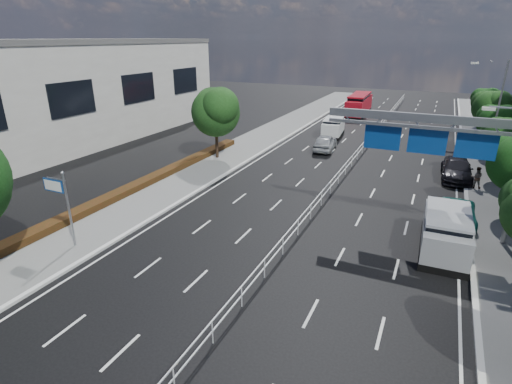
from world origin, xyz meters
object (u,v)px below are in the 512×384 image
at_px(white_minivan, 333,127).
at_px(parked_car_teal, 457,214).
at_px(overhead_gantry, 443,138).
at_px(near_car_silver, 325,142).
at_px(pedestrian_b, 477,177).
at_px(parked_car_dark, 457,169).
at_px(toilet_sign, 60,196).
at_px(silver_minivan, 446,232).
at_px(near_car_dark, 356,108).
at_px(red_bus, 359,104).

height_order(white_minivan, parked_car_teal, white_minivan).
distance_m(overhead_gantry, near_car_silver, 18.99).
height_order(near_car_silver, pedestrian_b, pedestrian_b).
height_order(white_minivan, parked_car_dark, white_minivan).
relative_size(overhead_gantry, white_minivan, 2.09).
bearing_deg(toilet_sign, pedestrian_b, 42.71).
distance_m(overhead_gantry, pedestrian_b, 10.46).
relative_size(parked_car_dark, pedestrian_b, 3.35).
xyz_separation_m(near_car_silver, pedestrian_b, (13.25, -6.23, 0.16)).
height_order(overhead_gantry, white_minivan, overhead_gantry).
distance_m(near_car_silver, pedestrian_b, 14.64).
bearing_deg(silver_minivan, parked_car_dark, 85.74).
xyz_separation_m(overhead_gantry, parked_car_dark, (1.56, 11.08, -4.81)).
bearing_deg(near_car_dark, near_car_silver, 99.10).
xyz_separation_m(overhead_gantry, parked_car_teal, (1.56, 1.95, -4.99)).
height_order(silver_minivan, parked_car_dark, silver_minivan).
relative_size(white_minivan, pedestrian_b, 3.01).
xyz_separation_m(overhead_gantry, silver_minivan, (0.88, -2.10, -4.51)).
height_order(toilet_sign, near_car_dark, toilet_sign).
height_order(red_bus, near_car_dark, red_bus).
relative_size(red_bus, near_car_dark, 2.08).
bearing_deg(pedestrian_b, white_minivan, -41.11).
bearing_deg(near_car_silver, silver_minivan, 117.88).
bearing_deg(toilet_sign, silver_minivan, 23.16).
bearing_deg(white_minivan, overhead_gantry, -68.15).
distance_m(overhead_gantry, white_minivan, 24.81).
xyz_separation_m(toilet_sign, parked_car_teal, (19.25, 12.00, -2.32)).
bearing_deg(parked_car_dark, near_car_silver, 159.07).
bearing_deg(silver_minivan, overhead_gantry, 111.44).
distance_m(near_car_dark, silver_minivan, 41.56).
bearing_deg(near_car_dark, silver_minivan, 113.18).
distance_m(white_minivan, parked_car_dark, 16.60).
bearing_deg(red_bus, pedestrian_b, -64.36).
relative_size(white_minivan, parked_car_dark, 0.90).
relative_size(red_bus, parked_car_dark, 1.85).
bearing_deg(near_car_dark, parked_car_dark, 122.29).
height_order(near_car_silver, parked_car_teal, near_car_silver).
relative_size(white_minivan, parked_car_teal, 1.10).
bearing_deg(silver_minivan, near_car_silver, 121.83).
bearing_deg(red_bus, parked_car_dark, -64.70).
bearing_deg(parked_car_teal, toilet_sign, -148.73).
height_order(silver_minivan, parked_car_teal, silver_minivan).
bearing_deg(overhead_gantry, silver_minivan, -67.24).
relative_size(near_car_silver, silver_minivan, 0.86).
distance_m(silver_minivan, parked_car_dark, 13.21).
xyz_separation_m(red_bus, near_car_dark, (-0.56, 1.02, -0.76)).
relative_size(near_car_dark, pedestrian_b, 2.98).
relative_size(white_minivan, silver_minivan, 0.90).
xyz_separation_m(toilet_sign, white_minivan, (6.44, 31.68, -1.93)).
distance_m(toilet_sign, white_minivan, 32.39).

